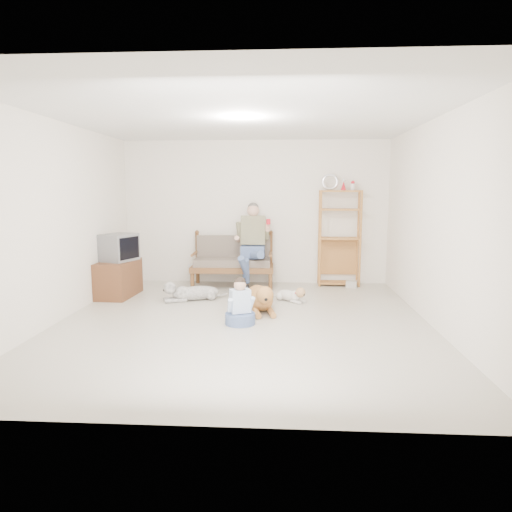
# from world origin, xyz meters

# --- Properties ---
(floor) EXTENTS (5.50, 5.50, 0.00)m
(floor) POSITION_xyz_m (0.00, 0.00, 0.00)
(floor) COLOR beige
(floor) RESTS_ON ground
(ceiling) EXTENTS (5.50, 5.50, 0.00)m
(ceiling) POSITION_xyz_m (0.00, 0.00, 2.70)
(ceiling) COLOR white
(ceiling) RESTS_ON ground
(wall_back) EXTENTS (5.00, 0.00, 5.00)m
(wall_back) POSITION_xyz_m (0.00, 2.75, 1.35)
(wall_back) COLOR silver
(wall_back) RESTS_ON ground
(wall_front) EXTENTS (5.00, 0.00, 5.00)m
(wall_front) POSITION_xyz_m (0.00, -2.75, 1.35)
(wall_front) COLOR silver
(wall_front) RESTS_ON ground
(wall_left) EXTENTS (0.00, 5.50, 5.50)m
(wall_left) POSITION_xyz_m (-2.50, 0.00, 1.35)
(wall_left) COLOR silver
(wall_left) RESTS_ON ground
(wall_right) EXTENTS (0.00, 5.50, 5.50)m
(wall_right) POSITION_xyz_m (2.50, 0.00, 1.35)
(wall_right) COLOR silver
(wall_right) RESTS_ON ground
(loveseat) EXTENTS (1.52, 0.74, 0.95)m
(loveseat) POSITION_xyz_m (-0.39, 2.37, 0.49)
(loveseat) COLOR brown
(loveseat) RESTS_ON ground
(man) EXTENTS (0.59, 0.84, 1.36)m
(man) POSITION_xyz_m (-0.04, 2.15, 0.71)
(man) COLOR #505D93
(man) RESTS_ON loveseat
(etagere) EXTENTS (0.79, 0.34, 2.07)m
(etagere) POSITION_xyz_m (1.58, 2.55, 0.91)
(etagere) COLOR #C3823D
(etagere) RESTS_ON ground
(book_stack) EXTENTS (0.22, 0.18, 0.12)m
(book_stack) POSITION_xyz_m (1.80, 2.36, 0.06)
(book_stack) COLOR beige
(book_stack) RESTS_ON ground
(tv_stand) EXTENTS (0.56, 0.93, 0.60)m
(tv_stand) POSITION_xyz_m (-2.23, 1.42, 0.30)
(tv_stand) COLOR brown
(tv_stand) RESTS_ON ground
(crt_tv) EXTENTS (0.60, 0.66, 0.45)m
(crt_tv) POSITION_xyz_m (-2.19, 1.45, 0.83)
(crt_tv) COLOR slate
(crt_tv) RESTS_ON tv_stand
(wall_outlet) EXTENTS (0.12, 0.02, 0.08)m
(wall_outlet) POSITION_xyz_m (-1.25, 2.73, 0.30)
(wall_outlet) COLOR silver
(wall_outlet) RESTS_ON ground
(golden_retriever) EXTENTS (0.54, 1.42, 0.44)m
(golden_retriever) POSITION_xyz_m (0.20, 0.72, 0.18)
(golden_retriever) COLOR #A26538
(golden_retriever) RESTS_ON ground
(shaggy_dog) EXTENTS (1.03, 0.54, 0.33)m
(shaggy_dog) POSITION_xyz_m (-0.96, 1.18, 0.13)
(shaggy_dog) COLOR white
(shaggy_dog) RESTS_ON ground
(terrier) EXTENTS (0.55, 0.50, 0.25)m
(terrier) POSITION_xyz_m (0.69, 1.21, 0.11)
(terrier) COLOR silver
(terrier) RESTS_ON ground
(child) EXTENTS (0.40, 0.40, 0.64)m
(child) POSITION_xyz_m (-0.03, -0.07, 0.23)
(child) COLOR #505D93
(child) RESTS_ON ground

